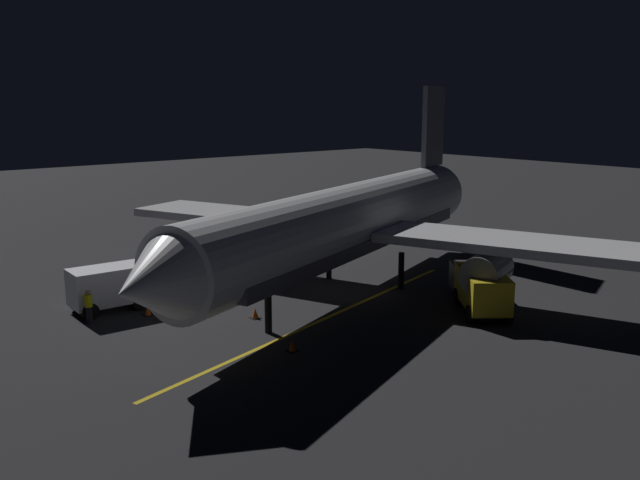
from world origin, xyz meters
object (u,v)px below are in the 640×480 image
(baggage_truck, at_px, (119,287))
(traffic_cone_near_left, at_px, (255,314))
(catering_truck, at_px, (479,288))
(airliner, at_px, (351,223))
(traffic_cone_under_wing, at_px, (292,346))
(ground_crew_worker, at_px, (89,306))
(traffic_cone_near_right, at_px, (148,311))

(baggage_truck, distance_m, traffic_cone_near_left, 7.87)
(catering_truck, bearing_deg, airliner, 21.33)
(airliner, relative_size, traffic_cone_near_left, 65.89)
(traffic_cone_near_left, bearing_deg, catering_truck, -123.00)
(traffic_cone_under_wing, bearing_deg, traffic_cone_near_left, -16.72)
(traffic_cone_near_left, bearing_deg, baggage_truck, 36.60)
(airliner, distance_m, baggage_truck, 13.67)
(baggage_truck, height_order, ground_crew_worker, baggage_truck)
(ground_crew_worker, relative_size, traffic_cone_near_left, 3.16)
(traffic_cone_near_left, xyz_separation_m, traffic_cone_near_right, (4.15, 4.09, 0.00))
(baggage_truck, relative_size, ground_crew_worker, 3.39)
(ground_crew_worker, height_order, traffic_cone_near_left, ground_crew_worker)
(airliner, distance_m, traffic_cone_near_left, 8.44)
(airliner, bearing_deg, traffic_cone_near_left, 94.82)
(airliner, relative_size, baggage_truck, 6.14)
(traffic_cone_near_left, distance_m, traffic_cone_under_wing, 5.30)
(catering_truck, bearing_deg, traffic_cone_under_wing, 82.24)
(airliner, height_order, baggage_truck, airliner)
(airliner, distance_m, ground_crew_worker, 15.38)
(baggage_truck, bearing_deg, ground_crew_worker, 119.62)
(baggage_truck, bearing_deg, airliner, -115.01)
(traffic_cone_near_right, bearing_deg, traffic_cone_under_wing, -164.48)
(ground_crew_worker, distance_m, traffic_cone_near_left, 8.56)
(baggage_truck, relative_size, catering_truck, 0.93)
(baggage_truck, distance_m, traffic_cone_under_wing, 11.81)
(catering_truck, relative_size, traffic_cone_near_left, 11.51)
(baggage_truck, relative_size, traffic_cone_near_right, 10.73)
(traffic_cone_near_left, bearing_deg, airliner, -85.18)
(ground_crew_worker, bearing_deg, catering_truck, -124.08)
(traffic_cone_under_wing, bearing_deg, ground_crew_worker, 28.32)
(baggage_truck, bearing_deg, traffic_cone_near_right, -164.94)
(traffic_cone_under_wing, bearing_deg, baggage_truck, 15.43)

